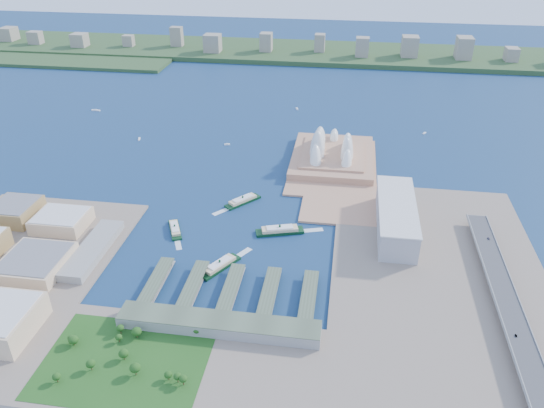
% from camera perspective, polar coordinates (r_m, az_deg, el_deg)
% --- Properties ---
extents(ground, '(3000.00, 3000.00, 0.00)m').
position_cam_1_polar(ground, '(644.83, -4.18, -5.23)').
color(ground, '#0F2448').
rests_on(ground, ground).
extents(south_land, '(720.00, 180.00, 3.00)m').
position_cam_1_polar(south_land, '(492.46, -9.67, -18.96)').
color(south_land, gray).
rests_on(south_land, ground).
extents(east_land, '(240.00, 500.00, 3.00)m').
position_cam_1_polar(east_land, '(602.64, 17.93, -9.52)').
color(east_land, gray).
rests_on(east_land, ground).
extents(peninsula, '(135.00, 220.00, 3.00)m').
position_cam_1_polar(peninsula, '(857.15, 6.61, 4.11)').
color(peninsula, tan).
rests_on(peninsula, ground).
extents(far_shore, '(2200.00, 260.00, 12.00)m').
position_cam_1_polar(far_shore, '(1543.11, 3.86, 15.98)').
color(far_shore, '#2D4926').
rests_on(far_shore, ground).
extents(opera_house, '(134.00, 180.00, 58.00)m').
position_cam_1_polar(opera_house, '(863.03, 6.62, 6.51)').
color(opera_house, white).
rests_on(opera_house, peninsula).
extents(toaster_building, '(45.00, 155.00, 35.00)m').
position_cam_1_polar(toaster_building, '(692.19, 13.20, -1.35)').
color(toaster_building, '#99999F').
rests_on(toaster_building, east_land).
extents(expressway, '(26.00, 340.00, 11.85)m').
position_cam_1_polar(expressway, '(604.95, 23.82, -9.76)').
color(expressway, gray).
rests_on(expressway, east_land).
extents(west_buildings, '(200.00, 280.00, 27.00)m').
position_cam_1_polar(west_buildings, '(679.64, -26.73, -5.08)').
color(west_buildings, olive).
rests_on(west_buildings, west_land).
extents(ferry_wharves, '(184.00, 90.00, 9.30)m').
position_cam_1_polar(ferry_wharves, '(580.93, -4.42, -9.15)').
color(ferry_wharves, '#475440').
rests_on(ferry_wharves, ground).
extents(terminal_building, '(200.00, 28.00, 12.00)m').
position_cam_1_polar(terminal_building, '(533.79, -5.75, -12.77)').
color(terminal_building, gray).
rests_on(terminal_building, south_land).
extents(park, '(150.00, 110.00, 16.00)m').
position_cam_1_polar(park, '(516.62, -15.68, -15.44)').
color(park, '#194714').
rests_on(park, south_land).
extents(far_skyline, '(1900.00, 140.00, 55.00)m').
position_cam_1_polar(far_skyline, '(1516.15, 3.83, 17.03)').
color(far_skyline, gray).
rests_on(far_skyline, far_shore).
extents(ferry_a, '(31.06, 49.29, 9.17)m').
position_cam_1_polar(ferry_a, '(692.92, -10.42, -2.53)').
color(ferry_a, black).
rests_on(ferry_a, ground).
extents(ferry_b, '(46.67, 51.50, 10.50)m').
position_cam_1_polar(ferry_b, '(746.09, -3.16, 0.50)').
color(ferry_b, black).
rests_on(ferry_b, ground).
extents(ferry_c, '(41.74, 55.72, 10.69)m').
position_cam_1_polar(ferry_c, '(617.77, -5.64, -6.46)').
color(ferry_c, black).
rests_on(ferry_c, ground).
extents(ferry_d, '(63.18, 32.83, 11.59)m').
position_cam_1_polar(ferry_d, '(677.03, 0.84, -2.70)').
color(ferry_d, black).
rests_on(ferry_d, ground).
extents(boat_a, '(7.03, 13.95, 2.61)m').
position_cam_1_polar(boat_a, '(983.52, -14.10, 6.82)').
color(boat_a, white).
rests_on(boat_a, ground).
extents(boat_b, '(10.63, 5.81, 2.72)m').
position_cam_1_polar(boat_b, '(934.98, -4.85, 6.43)').
color(boat_b, white).
rests_on(boat_b, ground).
extents(boat_c, '(8.09, 10.71, 2.39)m').
position_cam_1_polar(boat_c, '(1019.60, 16.06, 7.36)').
color(boat_c, white).
rests_on(boat_c, ground).
extents(boat_d, '(18.01, 4.24, 3.03)m').
position_cam_1_polar(boat_d, '(1152.54, -18.43, 9.56)').
color(boat_d, white).
rests_on(boat_d, ground).
extents(boat_e, '(6.67, 12.41, 2.91)m').
position_cam_1_polar(boat_e, '(1105.38, 2.70, 10.22)').
color(boat_e, white).
rests_on(boat_e, ground).
extents(car_b, '(1.32, 3.78, 1.25)m').
position_cam_1_polar(car_b, '(559.59, 24.77, -12.72)').
color(car_b, slate).
rests_on(car_b, expressway).
extents(car_c, '(1.96, 4.81, 1.40)m').
position_cam_1_polar(car_c, '(691.78, 22.27, -3.46)').
color(car_c, slate).
rests_on(car_c, expressway).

